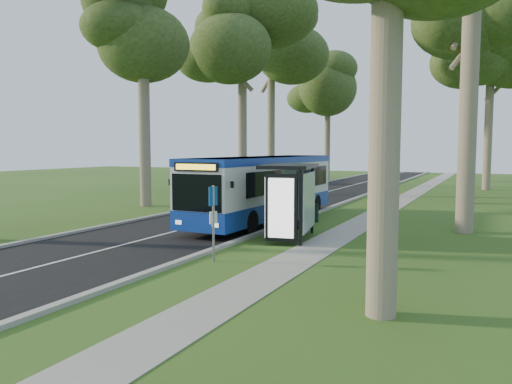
% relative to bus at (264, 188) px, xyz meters
% --- Properties ---
extents(ground, '(120.00, 120.00, 0.00)m').
position_rel_bus_xyz_m(ground, '(1.33, -5.27, -1.61)').
color(ground, '#2E4F18').
rests_on(ground, ground).
extents(road, '(7.00, 100.00, 0.02)m').
position_rel_bus_xyz_m(road, '(-2.17, 4.73, -1.60)').
color(road, black).
rests_on(road, ground).
extents(kerb_east, '(0.25, 100.00, 0.12)m').
position_rel_bus_xyz_m(kerb_east, '(1.33, 4.73, -1.55)').
color(kerb_east, '#9E9B93').
rests_on(kerb_east, ground).
extents(kerb_west, '(0.25, 100.00, 0.12)m').
position_rel_bus_xyz_m(kerb_west, '(-5.67, 4.73, -1.55)').
color(kerb_west, '#9E9B93').
rests_on(kerb_west, ground).
extents(centre_line, '(0.12, 100.00, 0.00)m').
position_rel_bus_xyz_m(centre_line, '(-2.17, 4.73, -1.58)').
color(centre_line, white).
rests_on(centre_line, road).
extents(footpath, '(1.50, 100.00, 0.02)m').
position_rel_bus_xyz_m(footpath, '(4.33, 4.73, -1.60)').
color(footpath, gray).
rests_on(footpath, ground).
extents(bus, '(2.74, 11.76, 3.10)m').
position_rel_bus_xyz_m(bus, '(0.00, 0.00, 0.00)').
color(bus, silver).
rests_on(bus, ground).
extents(bus_stop_sign, '(0.14, 0.33, 2.36)m').
position_rel_bus_xyz_m(bus_stop_sign, '(2.10, -8.39, -0.12)').
color(bus_stop_sign, gray).
rests_on(bus_stop_sign, ground).
extents(bus_shelter, '(2.41, 3.64, 2.88)m').
position_rel_bus_xyz_m(bus_shelter, '(2.90, -4.15, 0.44)').
color(bus_shelter, black).
rests_on(bus_shelter, ground).
extents(litter_bin, '(0.48, 0.48, 0.84)m').
position_rel_bus_xyz_m(litter_bin, '(2.18, 0.92, -1.18)').
color(litter_bin, black).
rests_on(litter_bin, ground).
extents(car_white, '(2.59, 4.80, 1.55)m').
position_rel_bus_xyz_m(car_white, '(-6.78, 24.51, -0.83)').
color(car_white, silver).
rests_on(car_white, ground).
extents(car_silver, '(2.05, 4.35, 1.38)m').
position_rel_bus_xyz_m(car_silver, '(-8.14, 29.41, -0.92)').
color(car_silver, '#97999E').
rests_on(car_silver, ground).
extents(tree_west_b, '(5.20, 5.20, 15.30)m').
position_rel_bus_xyz_m(tree_west_b, '(-9.17, 2.73, 9.72)').
color(tree_west_b, '#7A6B56').
rests_on(tree_west_b, ground).
extents(tree_west_c, '(5.20, 5.20, 15.04)m').
position_rel_bus_xyz_m(tree_west_c, '(-7.67, 12.73, 9.54)').
color(tree_west_c, '#7A6B56').
rests_on(tree_west_c, ground).
extents(tree_west_d, '(5.20, 5.20, 17.13)m').
position_rel_bus_xyz_m(tree_west_d, '(-9.67, 22.73, 11.06)').
color(tree_west_d, '#7A6B56').
rests_on(tree_west_d, ground).
extents(tree_west_e, '(5.20, 5.20, 13.74)m').
position_rel_bus_xyz_m(tree_west_e, '(-7.17, 32.73, 8.58)').
color(tree_west_e, '#7A6B56').
rests_on(tree_west_e, ground).
extents(tree_east_c, '(5.20, 5.20, 16.37)m').
position_rel_bus_xyz_m(tree_east_c, '(8.13, 12.73, 10.50)').
color(tree_east_c, '#7A6B56').
rests_on(tree_east_c, ground).
extents(tree_east_d, '(5.20, 5.20, 14.47)m').
position_rel_bus_xyz_m(tree_east_d, '(9.33, 24.73, 9.11)').
color(tree_east_d, '#7A6B56').
rests_on(tree_east_d, ground).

